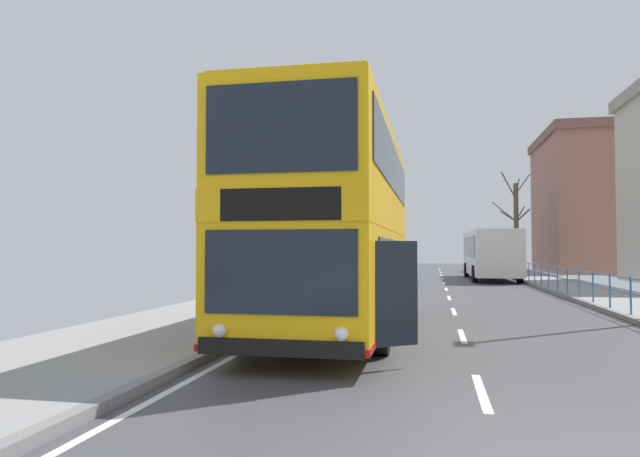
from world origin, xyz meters
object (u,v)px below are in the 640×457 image
(background_bus_far_lane, at_px, (490,253))
(double_decker_bus_main, at_px, (339,227))
(background_building_00, at_px, (608,202))
(bare_tree_far_00, at_px, (516,224))

(background_bus_far_lane, bearing_deg, double_decker_bus_main, -103.60)
(double_decker_bus_main, distance_m, background_building_00, 39.52)
(double_decker_bus_main, xyz_separation_m, background_bus_far_lane, (5.54, 22.90, -0.75))
(background_bus_far_lane, relative_size, bare_tree_far_00, 1.33)
(background_bus_far_lane, distance_m, background_building_00, 17.22)
(bare_tree_far_00, xyz_separation_m, background_building_00, (7.62, 4.07, 1.91))
(double_decker_bus_main, xyz_separation_m, bare_tree_far_00, (8.30, 31.95, 1.36))
(background_bus_far_lane, height_order, background_building_00, background_building_00)
(double_decker_bus_main, xyz_separation_m, background_building_00, (15.93, 36.02, 3.27))
(background_bus_far_lane, xyz_separation_m, bare_tree_far_00, (2.76, 9.06, 2.12))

